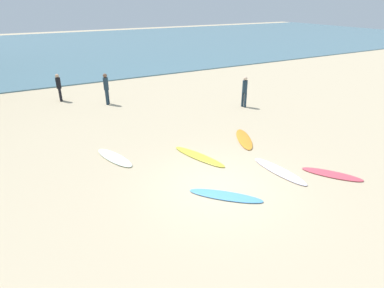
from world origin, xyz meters
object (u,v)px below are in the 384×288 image
surfboard_1 (244,139)px  beachgoer_mid (59,86)px  surfboard_5 (114,158)px  beachgoer_near (106,87)px  surfboard_2 (226,196)px  beachgoer_far (245,90)px  surfboard_3 (332,174)px  surfboard_0 (279,171)px  surfboard_4 (199,156)px

surfboard_1 → beachgoer_mid: bearing=-32.2°
surfboard_5 → beachgoer_near: (1.73, 7.05, 0.97)m
surfboard_1 → beachgoer_near: bearing=-38.1°
surfboard_2 → beachgoer_far: 9.36m
surfboard_1 → surfboard_3: bearing=128.1°
surfboard_3 → surfboard_5: 8.05m
surfboard_2 → surfboard_5: (-2.29, 4.27, 0.01)m
surfboard_0 → surfboard_4: bearing=-55.9°
beachgoer_near → beachgoer_mid: (-2.30, 2.03, -0.11)m
beachgoer_near → beachgoer_far: (6.66, -4.28, -0.04)m
beachgoer_far → surfboard_5: bearing=-82.1°
surfboard_5 → beachgoer_far: beachgoer_far is taller
surfboard_0 → surfboard_2: size_ratio=1.02×
surfboard_2 → beachgoer_far: beachgoer_far is taller
surfboard_2 → surfboard_3: size_ratio=1.15×
surfboard_1 → beachgoer_mid: (-6.09, 10.09, 0.86)m
beachgoer_far → surfboard_2: bearing=-51.2°
surfboard_4 → beachgoer_far: (5.46, 4.28, 0.94)m
surfboard_5 → surfboard_4: bearing=136.1°
surfboard_1 → surfboard_5: surfboard_5 is taller
surfboard_2 → beachgoer_mid: size_ratio=1.43×
surfboard_2 → beachgoer_mid: (-2.86, 13.35, 0.87)m
surfboard_0 → beachgoer_near: bearing=-78.9°
surfboard_4 → beachgoer_far: bearing=-159.5°
surfboard_1 → surfboard_2: (-3.23, -3.26, -0.01)m
surfboard_1 → surfboard_3: (0.81, -3.98, -0.01)m
surfboard_0 → surfboard_5: 6.24m
surfboard_1 → beachgoer_mid: size_ratio=1.38×
surfboard_1 → surfboard_3: 4.06m
beachgoer_mid → surfboard_3: bearing=37.8°
surfboard_3 → beachgoer_far: beachgoer_far is taller
surfboard_2 → surfboard_4: (0.64, 2.76, 0.01)m
beachgoer_near → beachgoer_mid: size_ratio=1.10×
surfboard_0 → surfboard_1: (0.65, 2.90, 0.00)m
surfboard_0 → beachgoer_mid: bearing=-72.2°
surfboard_2 → surfboard_4: bearing=31.9°
surfboard_0 → surfboard_4: size_ratio=0.94×
surfboard_5 → beachgoer_near: 7.32m
beachgoer_far → beachgoer_mid: bearing=-135.5°
beachgoer_mid → beachgoer_far: 10.96m
surfboard_1 → beachgoer_far: (2.86, 3.78, 0.93)m
surfboard_0 → surfboard_5: surfboard_5 is taller
surfboard_3 → beachgoer_mid: size_ratio=1.24×
beachgoer_mid → beachgoer_far: beachgoer_far is taller
surfboard_1 → surfboard_2: bearing=71.9°
surfboard_3 → surfboard_5: surfboard_5 is taller
surfboard_4 → surfboard_1: bearing=173.3°
surfboard_2 → surfboard_5: 4.84m
surfboard_2 → surfboard_0: bearing=-37.0°
surfboard_5 → beachgoer_far: size_ratio=1.24×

